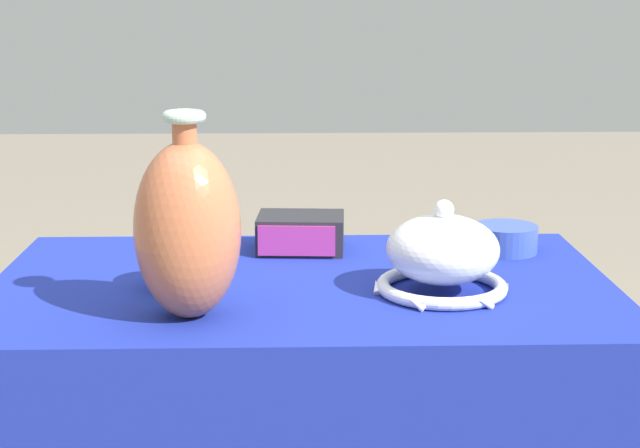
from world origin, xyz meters
TOP-DOWN VIEW (x-y plane):
  - display_table at (0.00, -0.01)m, footprint 1.07×0.66m
  - vase_tall_bulbous at (-0.17, -0.19)m, footprint 0.16×0.16m
  - vase_dome_bell at (0.23, -0.08)m, footprint 0.23×0.22m
  - mosaic_tile_box at (-0.00, 0.20)m, footprint 0.17×0.14m
  - pot_squat_cobalt at (0.39, 0.18)m, footprint 0.12×0.12m
  - cup_wide_teal at (-0.21, -0.03)m, footprint 0.11×0.11m

SIDE VIEW (x-z plane):
  - display_table at x=0.00m, z-range 0.28..1.00m
  - pot_squat_cobalt at x=0.39m, z-range 0.72..0.77m
  - mosaic_tile_box at x=0.00m, z-range 0.72..0.79m
  - cup_wide_teal at x=-0.21m, z-range 0.72..0.80m
  - vase_dome_bell at x=0.23m, z-range 0.70..0.86m
  - vase_tall_bulbous at x=-0.17m, z-range 0.70..1.02m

